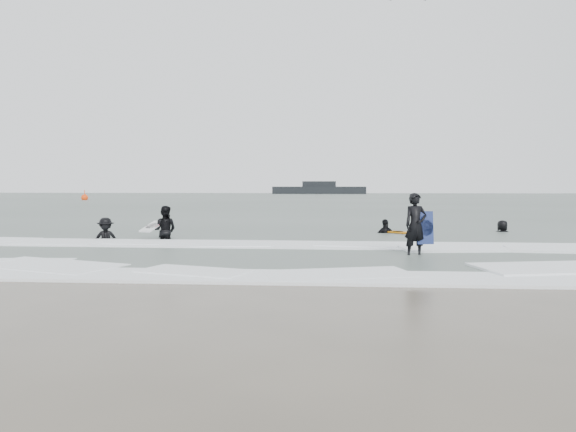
# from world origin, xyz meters

# --- Properties ---
(ground) EXTENTS (320.00, 320.00, 0.00)m
(ground) POSITION_xyz_m (0.00, 0.00, 0.00)
(ground) COLOR brown
(ground) RESTS_ON ground
(sea) EXTENTS (320.00, 320.00, 0.00)m
(sea) POSITION_xyz_m (0.00, 80.00, 0.06)
(sea) COLOR #47544C
(sea) RESTS_ON ground
(surfer_centre) EXTENTS (0.80, 0.66, 1.88)m
(surfer_centre) POSITION_xyz_m (3.86, 3.58, 0.00)
(surfer_centre) COLOR black
(surfer_centre) RESTS_ON ground
(surfer_wading) EXTENTS (0.93, 0.73, 1.87)m
(surfer_wading) POSITION_xyz_m (-4.98, 7.79, 0.00)
(surfer_wading) COLOR black
(surfer_wading) RESTS_ON ground
(surfer_breaker) EXTENTS (1.25, 0.97, 1.71)m
(surfer_breaker) POSITION_xyz_m (-7.28, 7.69, 0.00)
(surfer_breaker) COLOR black
(surfer_breaker) RESTS_ON ground
(surfer_right_near) EXTENTS (1.14, 0.79, 1.80)m
(surfer_right_near) POSITION_xyz_m (3.60, 11.44, 0.00)
(surfer_right_near) COLOR black
(surfer_right_near) RESTS_ON ground
(surfer_right_far) EXTENTS (0.91, 0.67, 1.72)m
(surfer_right_far) POSITION_xyz_m (8.77, 12.55, 0.00)
(surfer_right_far) COLOR black
(surfer_right_far) RESTS_ON ground
(surf_foam) EXTENTS (30.03, 9.06, 0.09)m
(surf_foam) POSITION_xyz_m (0.00, 3.70, 0.04)
(surf_foam) COLOR white
(surf_foam) RESTS_ON ground
(bodyboards) EXTENTS (10.40, 8.26, 1.25)m
(bodyboards) POSITION_xyz_m (0.91, 7.52, 0.50)
(bodyboards) COLOR #101D4E
(bodyboards) RESTS_ON ground
(buoy) EXTENTS (1.00, 1.00, 1.65)m
(buoy) POSITION_xyz_m (-36.60, 67.40, 0.42)
(buoy) COLOR #FC3E0B
(buoy) RESTS_ON ground
(vessel_horizon) EXTENTS (25.53, 4.56, 3.47)m
(vessel_horizon) POSITION_xyz_m (-4.69, 141.52, 1.30)
(vessel_horizon) COLOR black
(vessel_horizon) RESTS_ON ground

